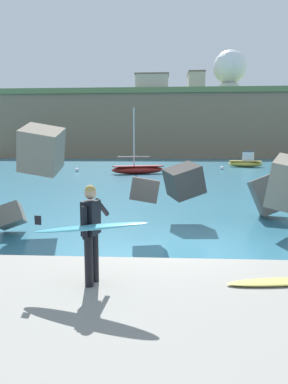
# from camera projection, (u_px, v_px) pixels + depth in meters

# --- Properties ---
(ground_plane) EXTENTS (400.00, 400.00, 0.00)m
(ground_plane) POSITION_uv_depth(u_px,v_px,m) (169.00, 246.00, 9.48)
(ground_plane) COLOR #2D6B84
(walkway_path) EXTENTS (48.00, 4.40, 0.24)m
(walkway_path) POSITION_uv_depth(u_px,v_px,m) (173.00, 309.00, 5.50)
(walkway_path) COLOR gray
(walkway_path) RESTS_ON ground
(breakwater_jetty) EXTENTS (32.29, 6.84, 3.47)m
(breakwater_jetty) POSITION_uv_depth(u_px,v_px,m) (242.00, 193.00, 11.12)
(breakwater_jetty) COLOR #3D3A38
(breakwater_jetty) RESTS_ON ground
(surfer_with_board) EXTENTS (2.12, 1.37, 1.78)m
(surfer_with_board) POSITION_uv_depth(u_px,v_px,m) (90.00, 228.00, 5.99)
(surfer_with_board) COLOR black
(surfer_with_board) RESTS_ON walkway_path
(spare_surfboard) EXTENTS (2.03, 0.68, 0.19)m
(spare_surfboard) POSITION_uv_depth(u_px,v_px,m) (281.00, 282.00, 6.21)
(spare_surfboard) COLOR #E0D166
(spare_surfboard) RESTS_ON walkway_path
(boat_near_left) EXTENTS (4.83, 3.42, 2.09)m
(boat_near_left) POSITION_uv_depth(u_px,v_px,m) (246.00, 162.00, 45.77)
(boat_near_left) COLOR #EAC64C
(boat_near_left) RESTS_ON ground
(boat_near_right) EXTENTS (5.51, 3.25, 6.41)m
(boat_near_right) POSITION_uv_depth(u_px,v_px,m) (138.00, 169.00, 34.22)
(boat_near_right) COLOR maroon
(boat_near_right) RESTS_ON ground
(mooring_buoy_middle) EXTENTS (0.44, 0.44, 0.44)m
(mooring_buoy_middle) POSITION_uv_depth(u_px,v_px,m) (222.00, 168.00, 40.30)
(mooring_buoy_middle) COLOR silver
(mooring_buoy_middle) RESTS_ON ground
(mooring_buoy_outer) EXTENTS (0.44, 0.44, 0.44)m
(mooring_buoy_outer) POSITION_uv_depth(u_px,v_px,m) (77.00, 170.00, 36.85)
(mooring_buoy_outer) COLOR silver
(mooring_buoy_outer) RESTS_ON ground
(headland_bluff) EXTENTS (80.00, 37.01, 15.57)m
(headland_bluff) POSITION_uv_depth(u_px,v_px,m) (162.00, 128.00, 94.93)
(headland_bluff) COLOR #847056
(headland_bluff) RESTS_ON ground
(radar_dome) EXTENTS (8.18, 8.18, 10.73)m
(radar_dome) POSITION_uv_depth(u_px,v_px,m) (230.00, 69.00, 86.41)
(radar_dome) COLOR silver
(radar_dome) RESTS_ON headland_bluff
(station_building_west) EXTENTS (4.34, 7.32, 6.25)m
(station_building_west) POSITION_uv_depth(u_px,v_px,m) (196.00, 85.00, 91.53)
(station_building_west) COLOR #B2ADA3
(station_building_west) RESTS_ON headland_bluff
(station_building_central) EXTENTS (8.21, 4.75, 4.50)m
(station_building_central) POSITION_uv_depth(u_px,v_px,m) (152.00, 84.00, 84.72)
(station_building_central) COLOR #B2ADA3
(station_building_central) RESTS_ON headland_bluff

